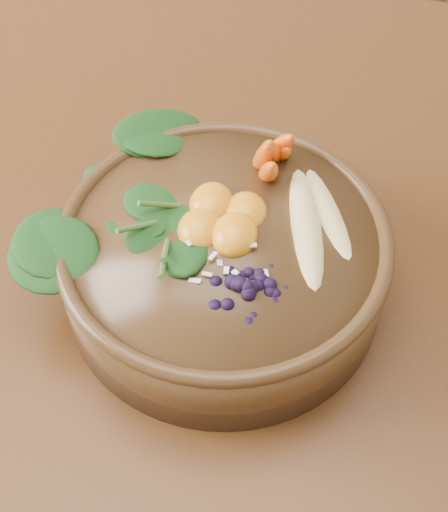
{
  "coord_description": "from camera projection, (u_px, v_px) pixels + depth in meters",
  "views": [
    {
      "loc": [
        0.34,
        -0.43,
        1.26
      ],
      "look_at": [
        0.25,
        -0.07,
        0.8
      ],
      "focal_mm": 50.0,
      "sensor_mm": 36.0,
      "label": 1
    }
  ],
  "objects": [
    {
      "name": "dining_table",
      "position": [
        13.0,
        249.0,
        0.79
      ],
      "size": [
        1.6,
        0.9,
        0.75
      ],
      "color": "#331C0C",
      "rests_on": "ground"
    },
    {
      "name": "mandarin_cluster",
      "position": [
        223.0,
        207.0,
        0.58
      ],
      "size": [
        0.11,
        0.11,
        0.03
      ],
      "primitive_type": null,
      "rotation": [
        0.0,
        0.0,
        0.41
      ],
      "color": "orange",
      "rests_on": "stoneware_bowl"
    },
    {
      "name": "ground",
      "position": [
        97.0,
        477.0,
        1.3
      ],
      "size": [
        4.0,
        4.0,
        0.0
      ],
      "primitive_type": "plane",
      "color": "#381E0F",
      "rests_on": "ground"
    },
    {
      "name": "blueberry_pile",
      "position": [
        241.0,
        275.0,
        0.53
      ],
      "size": [
        0.15,
        0.14,
        0.04
      ],
      "primitive_type": null,
      "rotation": [
        0.0,
        0.0,
        0.41
      ],
      "color": "black",
      "rests_on": "stoneware_bowl"
    },
    {
      "name": "kale_heap",
      "position": [
        162.0,
        175.0,
        0.59
      ],
      "size": [
        0.23,
        0.22,
        0.04
      ],
      "primitive_type": null,
      "rotation": [
        0.0,
        0.0,
        0.41
      ],
      "color": "#1C4C1A",
      "rests_on": "stoneware_bowl"
    },
    {
      "name": "stoneware_bowl",
      "position": [
        224.0,
        263.0,
        0.61
      ],
      "size": [
        0.36,
        0.36,
        0.07
      ],
      "primitive_type": "cylinder",
      "rotation": [
        0.0,
        0.0,
        0.41
      ],
      "color": "#4B3219",
      "rests_on": "dining_table"
    },
    {
      "name": "coconut_flakes",
      "position": [
        231.0,
        250.0,
        0.56
      ],
      "size": [
        0.11,
        0.1,
        0.01
      ],
      "primitive_type": null,
      "rotation": [
        0.0,
        0.0,
        0.41
      ],
      "color": "white",
      "rests_on": "stoneware_bowl"
    },
    {
      "name": "banana_halves",
      "position": [
        319.0,
        208.0,
        0.58
      ],
      "size": [
        0.09,
        0.16,
        0.03
      ],
      "rotation": [
        0.0,
        0.0,
        0.41
      ],
      "color": "#E0CC84",
      "rests_on": "stoneware_bowl"
    },
    {
      "name": "carrot_cluster",
      "position": [
        266.0,
        133.0,
        0.6
      ],
      "size": [
        0.07,
        0.07,
        0.08
      ],
      "primitive_type": null,
      "rotation": [
        0.0,
        0.0,
        0.41
      ],
      "color": "orange",
      "rests_on": "stoneware_bowl"
    }
  ]
}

